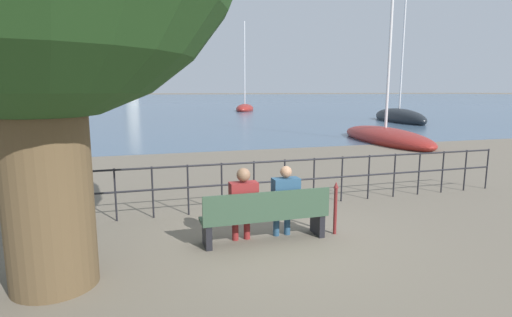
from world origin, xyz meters
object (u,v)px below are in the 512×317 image
park_bench (266,216)px  sailboat_0 (245,108)px  closed_umbrella (335,205)px  sailboat_1 (399,117)px  seated_person_right (285,199)px  sailboat_2 (385,136)px  seated_person_left (243,202)px  harbor_lighthouse (130,67)px  sailboat_3 (37,129)px

park_bench → sailboat_0: bearing=75.2°
sailboat_0 → closed_umbrella: bearing=-80.3°
sailboat_0 → sailboat_1: size_ratio=1.08×
seated_person_right → sailboat_2: (9.64, 11.06, -0.44)m
park_bench → seated_person_left: 0.46m
seated_person_right → harbor_lighthouse: size_ratio=0.06×
seated_person_left → seated_person_right: bearing=0.0°
seated_person_left → harbor_lighthouse: size_ratio=0.06×
sailboat_2 → sailboat_3: 19.72m
sailboat_3 → sailboat_0: bearing=28.3°
park_bench → seated_person_left: bearing=168.2°
seated_person_left → closed_umbrella: seated_person_left is taller
seated_person_right → sailboat_3: (-7.97, 19.95, -0.40)m
sailboat_2 → harbor_lighthouse: harbor_lighthouse is taller
seated_person_left → sailboat_2: sailboat_2 is taller
closed_umbrella → sailboat_1: size_ratio=0.09×
park_bench → sailboat_2: sailboat_2 is taller
closed_umbrella → sailboat_3: 21.92m
seated_person_right → sailboat_1: sailboat_1 is taller
sailboat_3 → harbor_lighthouse: harbor_lighthouse is taller
seated_person_right → sailboat_3: bearing=111.8°
seated_person_left → sailboat_2: bearing=46.8°
sailboat_1 → sailboat_2: size_ratio=0.98×
closed_umbrella → sailboat_3: sailboat_3 is taller
sailboat_3 → seated_person_left: bearing=-92.8°
closed_umbrella → harbor_lighthouse: 129.78m
sailboat_1 → harbor_lighthouse: harbor_lighthouse is taller
sailboat_0 → harbor_lighthouse: size_ratio=0.54×
park_bench → sailboat_2: (10.01, 11.14, -0.18)m
park_bench → sailboat_3: (-7.60, 20.03, -0.15)m
sailboat_3 → closed_umbrella: bearing=-88.8°
seated_person_left → sailboat_1: sailboat_1 is taller
sailboat_3 → harbor_lighthouse: 109.87m
seated_person_left → harbor_lighthouse: harbor_lighthouse is taller
seated_person_right → sailboat_3: 21.49m
harbor_lighthouse → sailboat_1: bearing=-78.4°
park_bench → harbor_lighthouse: harbor_lighthouse is taller
seated_person_right → closed_umbrella: size_ratio=1.33×
seated_person_left → closed_umbrella: (1.67, -0.08, -0.17)m
seated_person_left → sailboat_0: (11.96, 43.68, -0.38)m
sailboat_2 → sailboat_0: bearing=93.4°
park_bench → sailboat_1: (19.10, 22.41, -0.10)m
sailboat_3 → harbor_lighthouse: bearing=64.8°
sailboat_2 → harbor_lighthouse: (-12.88, 118.23, 9.67)m
closed_umbrella → seated_person_left: bearing=177.3°
harbor_lighthouse → closed_umbrella: bearing=-88.2°
park_bench → closed_umbrella: closed_umbrella is taller
park_bench → closed_umbrella: bearing=-0.1°
park_bench → seated_person_left: seated_person_left is taller
seated_person_right → sailboat_2: bearing=48.9°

